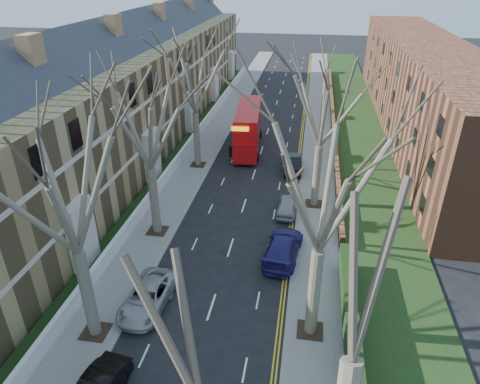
% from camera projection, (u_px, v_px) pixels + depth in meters
% --- Properties ---
extents(pavement_left, '(3.00, 102.00, 0.12)m').
position_uv_depth(pavement_left, '(219.00, 128.00, 51.80)').
color(pavement_left, slate).
rests_on(pavement_left, ground).
extents(pavement_right, '(3.00, 102.00, 0.12)m').
position_uv_depth(pavement_right, '(319.00, 134.00, 50.05)').
color(pavement_right, slate).
rests_on(pavement_right, ground).
extents(terrace_left, '(9.70, 78.00, 13.60)m').
position_uv_depth(terrace_left, '(127.00, 99.00, 43.38)').
color(terrace_left, olive).
rests_on(terrace_left, ground).
extents(flats_right, '(13.97, 54.00, 10.00)m').
position_uv_depth(flats_right, '(423.00, 87.00, 49.52)').
color(flats_right, brown).
rests_on(flats_right, ground).
extents(front_wall_left, '(0.30, 78.00, 1.00)m').
position_uv_depth(front_wall_left, '(187.00, 147.00, 44.82)').
color(front_wall_left, white).
rests_on(front_wall_left, ground).
extents(grass_verge_right, '(6.00, 102.00, 0.06)m').
position_uv_depth(grass_verge_right, '(358.00, 135.00, 49.35)').
color(grass_verge_right, '#1D3212').
rests_on(grass_verge_right, ground).
extents(tree_left_mid, '(10.50, 10.50, 14.71)m').
position_uv_depth(tree_left_mid, '(61.00, 174.00, 18.58)').
color(tree_left_mid, brown).
rests_on(tree_left_mid, ground).
extents(tree_left_far, '(10.15, 10.15, 14.22)m').
position_uv_depth(tree_left_far, '(145.00, 112.00, 27.43)').
color(tree_left_far, brown).
rests_on(tree_left_far, ground).
extents(tree_left_dist, '(10.50, 10.50, 14.71)m').
position_uv_depth(tree_left_dist, '(193.00, 67.00, 37.71)').
color(tree_left_dist, brown).
rests_on(tree_left_dist, ground).
extents(tree_right_mid, '(10.50, 10.50, 14.71)m').
position_uv_depth(tree_right_mid, '(327.00, 173.00, 18.65)').
color(tree_right_mid, brown).
rests_on(tree_right_mid, ground).
extents(tree_right_far, '(10.15, 10.15, 14.22)m').
position_uv_depth(tree_right_far, '(324.00, 95.00, 30.98)').
color(tree_right_far, brown).
rests_on(tree_right_far, ground).
extents(double_decker_bus, '(3.31, 10.57, 4.37)m').
position_uv_depth(double_decker_bus, '(248.00, 129.00, 45.33)').
color(double_decker_bus, red).
rests_on(double_decker_bus, ground).
extents(car_left_far, '(2.46, 4.99, 1.36)m').
position_uv_depth(car_left_far, '(148.00, 297.00, 24.63)').
color(car_left_far, '#A3A1A7').
rests_on(car_left_far, ground).
extents(car_right_near, '(2.76, 5.55, 1.55)m').
position_uv_depth(car_right_near, '(283.00, 247.00, 28.78)').
color(car_right_near, navy).
rests_on(car_right_near, ground).
extents(car_right_mid, '(1.73, 3.91, 1.31)m').
position_uv_depth(car_right_mid, '(287.00, 205.00, 33.98)').
color(car_right_mid, '#9899A0').
rests_on(car_right_mid, ground).
extents(car_right_far, '(1.95, 4.80, 1.55)m').
position_uv_depth(car_right_far, '(293.00, 162.00, 41.05)').
color(car_right_far, black).
rests_on(car_right_far, ground).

